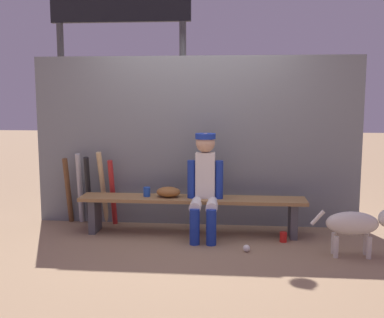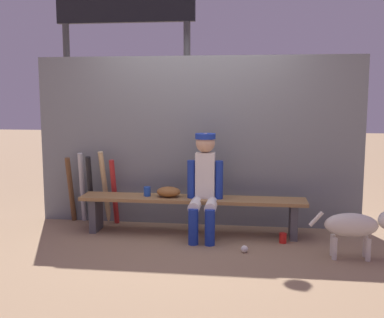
{
  "view_description": "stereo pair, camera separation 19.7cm",
  "coord_description": "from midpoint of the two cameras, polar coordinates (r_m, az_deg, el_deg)",
  "views": [
    {
      "loc": [
        0.49,
        -5.28,
        1.62
      ],
      "look_at": [
        0.0,
        0.0,
        0.89
      ],
      "focal_mm": 43.82,
      "sensor_mm": 36.0,
      "label": 1
    },
    {
      "loc": [
        0.68,
        -5.26,
        1.62
      ],
      "look_at": [
        0.0,
        0.0,
        0.89
      ],
      "focal_mm": 43.82,
      "sensor_mm": 36.0,
      "label": 2
    }
  ],
  "objects": [
    {
      "name": "ground_plane",
      "position": [
        5.55,
        1.03,
        -9.11
      ],
      "size": [
        30.0,
        30.0,
        0.0
      ],
      "primitive_type": "plane",
      "color": "#937556"
    },
    {
      "name": "chainlink_fence",
      "position": [
        5.76,
        1.54,
        2.11
      ],
      "size": [
        4.0,
        0.03,
        2.08
      ],
      "primitive_type": "cube",
      "color": "slate",
      "rests_on": "ground_plane"
    },
    {
      "name": "dugout_bench",
      "position": [
        5.45,
        1.04,
        -5.64
      ],
      "size": [
        2.62,
        0.36,
        0.44
      ],
      "color": "olive",
      "rests_on": "ground_plane"
    },
    {
      "name": "player_seated",
      "position": [
        5.27,
        2.58,
        -2.87
      ],
      "size": [
        0.41,
        0.55,
        1.18
      ],
      "color": "silver",
      "rests_on": "ground_plane"
    },
    {
      "name": "baseball_glove",
      "position": [
        5.46,
        -1.84,
        -4.01
      ],
      "size": [
        0.28,
        0.2,
        0.12
      ],
      "primitive_type": "ellipsoid",
      "color": "brown",
      "rests_on": "dugout_bench"
    },
    {
      "name": "bat_aluminum_red",
      "position": [
        5.91,
        -8.5,
        -4.0
      ],
      "size": [
        0.09,
        0.2,
        0.83
      ],
      "primitive_type": "cylinder",
      "rotation": [
        0.15,
        0.0,
        -0.13
      ],
      "color": "#B22323",
      "rests_on": "ground_plane"
    },
    {
      "name": "bat_wood_natural",
      "position": [
        5.99,
        -9.63,
        -3.37
      ],
      "size": [
        0.1,
        0.28,
        0.93
      ],
      "primitive_type": "cylinder",
      "rotation": [
        0.23,
        0.0,
        -0.12
      ],
      "color": "tan",
      "rests_on": "ground_plane"
    },
    {
      "name": "bat_aluminum_black",
      "position": [
        5.98,
        -11.35,
        -3.71
      ],
      "size": [
        0.1,
        0.24,
        0.87
      ],
      "primitive_type": "cylinder",
      "rotation": [
        0.2,
        0.0,
        0.14
      ],
      "color": "black",
      "rests_on": "ground_plane"
    },
    {
      "name": "bat_aluminum_silver",
      "position": [
        6.08,
        -12.3,
        -3.4
      ],
      "size": [
        0.09,
        0.22,
        0.9
      ],
      "primitive_type": "cylinder",
      "rotation": [
        0.17,
        0.0,
        0.13
      ],
      "color": "#B7B7BC",
      "rests_on": "ground_plane"
    },
    {
      "name": "bat_wood_dark",
      "position": [
        6.12,
        -13.64,
        -3.64
      ],
      "size": [
        0.06,
        0.23,
        0.84
      ],
      "primitive_type": "cylinder",
      "rotation": [
        0.19,
        0.0,
        0.0
      ],
      "color": "brown",
      "rests_on": "ground_plane"
    },
    {
      "name": "baseball",
      "position": [
        4.96,
        7.55,
        -10.81
      ],
      "size": [
        0.07,
        0.07,
        0.07
      ],
      "primitive_type": "sphere",
      "color": "white",
      "rests_on": "ground_plane"
    },
    {
      "name": "cup_on_ground",
      "position": [
        5.32,
        12.06,
        -9.4
      ],
      "size": [
        0.08,
        0.08,
        0.11
      ],
      "primitive_type": "cylinder",
      "color": "red",
      "rests_on": "ground_plane"
    },
    {
      "name": "cup_on_bench",
      "position": [
        5.51,
        -4.46,
        -3.96
      ],
      "size": [
        0.08,
        0.08,
        0.11
      ],
      "primitive_type": "cylinder",
      "color": "#1E47AD",
      "rests_on": "dugout_bench"
    },
    {
      "name": "scoreboard",
      "position": [
        7.17,
        -6.89,
        16.63
      ],
      "size": [
        2.34,
        0.27,
        3.83
      ],
      "color": "#3F3F42",
      "rests_on": "ground_plane"
    },
    {
      "name": "dog",
      "position": [
        4.97,
        20.54,
        -7.61
      ],
      "size": [
        0.84,
        0.2,
        0.49
      ],
      "color": "beige",
      "rests_on": "ground_plane"
    }
  ]
}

